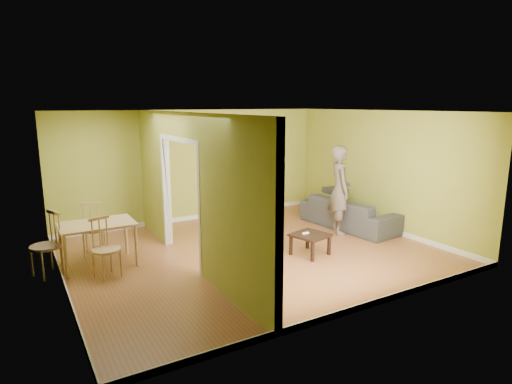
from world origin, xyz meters
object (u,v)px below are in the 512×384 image
at_px(chair_left, 45,245).
at_px(chair_near, 106,248).
at_px(sofa, 349,208).
at_px(person, 340,182).
at_px(bookshelf, 235,178).
at_px(chair_far, 94,227).
at_px(dining_table, 97,228).
at_px(coffee_table, 310,237).

relative_size(chair_left, chair_near, 1.08).
xyz_separation_m(sofa, chair_left, (-6.11, 0.34, 0.08)).
relative_size(sofa, person, 1.04).
relative_size(person, bookshelf, 1.19).
bearing_deg(chair_far, sofa, -174.26).
height_order(person, dining_table, person).
xyz_separation_m(coffee_table, chair_left, (-4.27, 1.35, 0.19)).
bearing_deg(coffee_table, person, 30.25).
xyz_separation_m(chair_left, chair_near, (0.83, -0.55, -0.04)).
distance_m(person, coffee_table, 1.76).
bearing_deg(sofa, person, 107.96).
bearing_deg(sofa, chair_far, 73.34).
relative_size(bookshelf, chair_far, 1.80).
distance_m(bookshelf, dining_table, 4.05).
bearing_deg(chair_left, sofa, 62.18).
distance_m(chair_near, chair_far, 1.21).
height_order(coffee_table, chair_left, chair_left).
relative_size(chair_left, chair_far, 1.02).
relative_size(sofa, dining_table, 1.92).
xyz_separation_m(person, chair_far, (-4.79, 1.21, -0.59)).
height_order(person, chair_far, person).
relative_size(coffee_table, chair_far, 0.58).
bearing_deg(dining_table, person, -7.03).
height_order(sofa, chair_near, chair_near).
xyz_separation_m(person, chair_near, (-4.81, 0.00, -0.62)).
relative_size(sofa, chair_far, 2.24).
height_order(dining_table, chair_far, chair_far).
distance_m(chair_left, chair_near, 0.99).
relative_size(sofa, coffee_table, 3.87).
bearing_deg(sofa, bookshelf, 31.52).
relative_size(sofa, chair_left, 2.21).
distance_m(sofa, person, 0.85).
relative_size(coffee_table, dining_table, 0.50).
bearing_deg(chair_near, person, -17.25).
height_order(person, bookshelf, person).
height_order(bookshelf, chair_left, bookshelf).
xyz_separation_m(sofa, coffee_table, (-1.84, -1.01, -0.10)).
height_order(person, chair_near, person).
bearing_deg(sofa, dining_table, 79.98).
height_order(dining_table, chair_left, chair_left).
bearing_deg(dining_table, sofa, -4.17).
relative_size(bookshelf, chair_left, 1.77).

